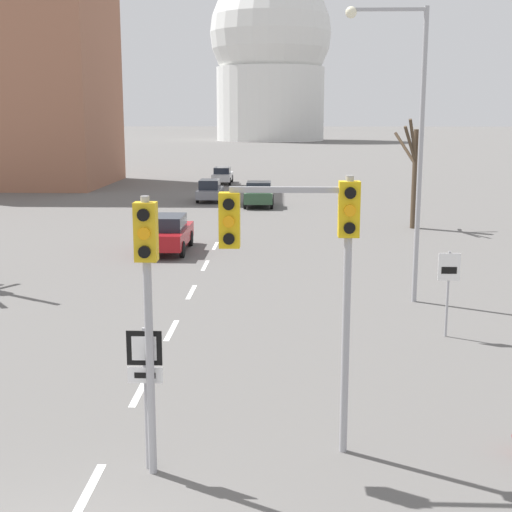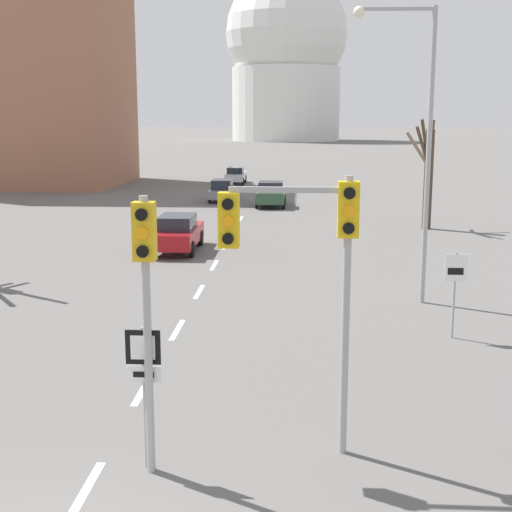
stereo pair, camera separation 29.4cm
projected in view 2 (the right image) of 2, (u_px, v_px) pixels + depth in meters
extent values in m
cube|color=silver|center=(85.00, 492.00, 11.63)|extent=(0.16, 2.00, 0.01)
cube|color=silver|center=(144.00, 388.00, 16.04)|extent=(0.16, 2.00, 0.01)
cube|color=silver|center=(177.00, 330.00, 20.45)|extent=(0.16, 2.00, 0.01)
cube|color=silver|center=(199.00, 292.00, 24.85)|extent=(0.16, 2.00, 0.01)
cube|color=silver|center=(214.00, 265.00, 29.26)|extent=(0.16, 2.00, 0.01)
cube|color=silver|center=(225.00, 246.00, 33.67)|extent=(0.16, 2.00, 0.01)
cube|color=silver|center=(234.00, 231.00, 38.07)|extent=(0.16, 2.00, 0.01)
cube|color=silver|center=(241.00, 219.00, 42.48)|extent=(0.16, 2.00, 0.01)
cylinder|color=#9E9EA3|center=(148.00, 339.00, 11.86)|extent=(0.14, 0.14, 4.78)
cube|color=gold|center=(144.00, 231.00, 11.51)|extent=(0.36, 0.28, 0.96)
cylinder|color=black|center=(141.00, 215.00, 11.29)|extent=(0.20, 0.06, 0.20)
cylinder|color=orange|center=(142.00, 233.00, 11.34)|extent=(0.20, 0.06, 0.20)
cylinder|color=black|center=(143.00, 251.00, 11.40)|extent=(0.20, 0.06, 0.20)
cylinder|color=#9E9EA3|center=(346.00, 319.00, 12.54)|extent=(0.14, 0.14, 5.05)
cube|color=yellow|center=(348.00, 209.00, 12.16)|extent=(0.36, 0.28, 0.96)
cylinder|color=black|center=(350.00, 193.00, 11.93)|extent=(0.20, 0.06, 0.20)
cylinder|color=orange|center=(349.00, 211.00, 11.99)|extent=(0.20, 0.06, 0.20)
cylinder|color=black|center=(349.00, 228.00, 12.05)|extent=(0.20, 0.06, 0.20)
cube|color=#9E9EA3|center=(288.00, 190.00, 12.16)|extent=(2.05, 0.10, 0.10)
cube|color=yellow|center=(229.00, 220.00, 12.32)|extent=(0.36, 0.28, 0.96)
cylinder|color=black|center=(228.00, 204.00, 12.09)|extent=(0.20, 0.06, 0.20)
cylinder|color=orange|center=(228.00, 221.00, 12.15)|extent=(0.20, 0.06, 0.20)
cylinder|color=black|center=(228.00, 239.00, 12.21)|extent=(0.20, 0.06, 0.20)
cylinder|color=#9E9EA3|center=(145.00, 398.00, 12.22)|extent=(0.07, 0.07, 2.55)
cube|color=black|center=(143.00, 347.00, 12.02)|extent=(0.60, 0.03, 0.60)
cube|color=white|center=(143.00, 348.00, 12.01)|extent=(0.42, 0.01, 0.42)
cube|color=white|center=(144.00, 374.00, 12.12)|extent=(0.60, 0.03, 0.28)
cube|color=black|center=(144.00, 375.00, 12.10)|extent=(0.36, 0.01, 0.10)
cylinder|color=#9E9EA3|center=(454.00, 295.00, 19.48)|extent=(0.07, 0.07, 2.42)
cube|color=white|center=(456.00, 268.00, 19.31)|extent=(0.60, 0.03, 0.76)
cube|color=black|center=(456.00, 271.00, 19.31)|extent=(0.42, 0.01, 0.19)
cylinder|color=#9E9EA3|center=(428.00, 160.00, 22.54)|extent=(0.16, 0.16, 9.34)
cube|color=#9E9EA3|center=(397.00, 9.00, 21.72)|extent=(2.31, 0.10, 0.10)
sphere|color=#F2EAC6|center=(359.00, 12.00, 21.81)|extent=(0.36, 0.36, 0.36)
cube|color=#2D4C33|center=(271.00, 196.00, 47.94)|extent=(1.87, 3.83, 0.72)
cube|color=#1E232D|center=(271.00, 186.00, 47.62)|extent=(1.59, 1.84, 0.63)
cylinder|color=black|center=(259.00, 199.00, 49.23)|extent=(0.18, 0.69, 0.69)
cylinder|color=black|center=(284.00, 200.00, 49.12)|extent=(0.18, 0.69, 0.69)
cylinder|color=black|center=(257.00, 204.00, 46.90)|extent=(0.18, 0.69, 0.69)
cylinder|color=black|center=(284.00, 204.00, 46.80)|extent=(0.18, 0.69, 0.69)
cube|color=maroon|center=(178.00, 236.00, 32.23)|extent=(1.75, 4.58, 0.70)
cube|color=#1E232D|center=(177.00, 222.00, 31.87)|extent=(1.49, 2.20, 0.61)
cylinder|color=black|center=(166.00, 238.00, 33.73)|extent=(0.18, 0.72, 0.72)
cylinder|color=black|center=(201.00, 238.00, 33.63)|extent=(0.18, 0.72, 0.72)
cylinder|color=black|center=(154.00, 249.00, 30.95)|extent=(0.18, 0.72, 0.72)
cylinder|color=black|center=(192.00, 249.00, 30.85)|extent=(0.18, 0.72, 0.72)
cube|color=slate|center=(222.00, 193.00, 51.24)|extent=(1.62, 4.32, 0.59)
cube|color=#1E232D|center=(222.00, 184.00, 50.91)|extent=(1.37, 2.08, 0.66)
cylinder|color=black|center=(214.00, 195.00, 52.66)|extent=(0.18, 0.60, 0.60)
cylinder|color=black|center=(235.00, 195.00, 52.57)|extent=(0.18, 0.60, 0.60)
cylinder|color=black|center=(210.00, 199.00, 50.03)|extent=(0.18, 0.60, 0.60)
cylinder|color=black|center=(231.00, 199.00, 49.94)|extent=(0.18, 0.60, 0.60)
cube|color=silver|center=(236.00, 177.00, 64.15)|extent=(1.61, 4.58, 0.61)
cube|color=#1E232D|center=(236.00, 170.00, 63.81)|extent=(1.37, 2.20, 0.55)
cylinder|color=black|center=(229.00, 178.00, 65.64)|extent=(0.18, 0.68, 0.68)
cylinder|color=black|center=(245.00, 179.00, 65.55)|extent=(0.18, 0.68, 0.68)
cylinder|color=black|center=(226.00, 181.00, 62.86)|extent=(0.18, 0.68, 0.68)
cylinder|color=black|center=(243.00, 181.00, 62.78)|extent=(0.18, 0.68, 0.68)
cylinder|color=#473828|center=(428.00, 180.00, 38.21)|extent=(0.48, 0.48, 5.32)
cylinder|color=#473828|center=(423.00, 147.00, 37.46)|extent=(1.02, 1.05, 2.22)
cylinder|color=#473828|center=(417.00, 149.00, 38.70)|extent=(1.06, 1.77, 1.78)
cylinder|color=#473828|center=(425.00, 143.00, 37.33)|extent=(0.80, 1.21, 2.51)
cylinder|color=#473828|center=(432.00, 140.00, 38.30)|extent=(0.49, 1.19, 2.15)
cylinder|color=silver|center=(286.00, 104.00, 174.03)|extent=(26.24, 26.24, 17.50)
sphere|color=silver|center=(286.00, 33.00, 170.78)|extent=(29.16, 29.16, 29.16)
cube|color=#9E664C|center=(15.00, 48.00, 61.79)|extent=(18.00, 14.00, 23.59)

